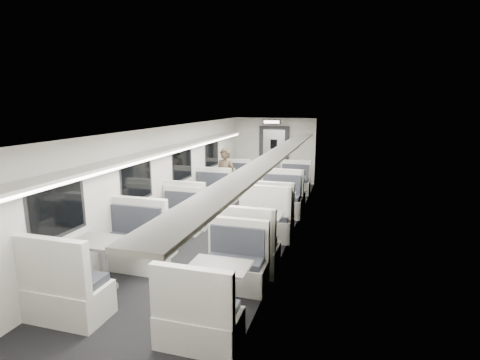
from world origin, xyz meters
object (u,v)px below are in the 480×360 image
Objects in this scene: booth_left_a at (229,185)px; booth_right_c at (257,233)px; booth_left_d at (104,264)px; booth_right_b at (274,209)px; booth_left_c at (166,227)px; passenger at (225,178)px; booth_right_a at (291,187)px; vestibule_door at (274,155)px; booth_right_d at (220,288)px; exit_sign at (272,122)px; booth_left_b at (201,202)px.

booth_right_c is at bearing -65.14° from booth_left_a.
booth_left_a is at bearing 90.00° from booth_left_d.
booth_right_b reaches higher than booth_left_a.
booth_left_d is at bearing -90.00° from booth_left_c.
booth_left_a is 4.33m from booth_left_c.
booth_left_c is at bearing -84.12° from passenger.
booth_right_b is at bearing -26.80° from passenger.
booth_left_a is 6.44m from booth_left_d.
booth_right_a is 0.88× the size of booth_right_b.
booth_right_b is 0.99× the size of booth_right_c.
booth_left_d is 2.92m from booth_right_c.
booth_right_d is at bearing -83.63° from vestibule_door.
exit_sign is at bearing 99.17° from booth_right_c.
booth_left_b is 3.21m from booth_right_a.
booth_right_a is at bearing 73.07° from booth_left_d.
booth_left_a is 4.76m from booth_right_c.
booth_right_a is (2.00, 0.13, 0.01)m from booth_left_a.
booth_left_b reaches higher than booth_left_c.
exit_sign reaches higher than vestibule_door.
vestibule_door reaches higher than booth_right_a.
booth_left_a is at bearing -112.88° from vestibule_door.
exit_sign reaches higher than booth_right_b.
booth_right_a is at bearing 49.82° from passenger.
booth_right_c is at bearing -44.03° from booth_left_b.
booth_right_c reaches higher than booth_right_d.
exit_sign is (-1.00, 8.46, 1.91)m from booth_right_d.
booth_right_a is 0.87× the size of booth_right_c.
booth_left_a is 2.00m from booth_right_a.
booth_left_a is 0.95× the size of booth_right_d.
booth_right_c is (2.00, -1.93, 0.03)m from booth_left_b.
booth_right_c is 1.10× the size of vestibule_door.
vestibule_door is at bearing 81.51° from booth_left_c.
booth_right_c is at bearing -90.00° from booth_right_b.
exit_sign reaches higher than booth_right_d.
vestibule_door reaches higher than booth_left_b.
booth_left_b is 1.10× the size of booth_left_c.
booth_left_d is 2.01m from booth_right_d.
booth_right_d is 5.64m from passenger.
passenger is at bearing 107.69° from booth_right_d.
booth_left_a is 1.01× the size of booth_left_c.
exit_sign reaches higher than passenger.
vestibule_door is at bearing 98.51° from booth_right_c.
booth_left_b is at bearing 90.00° from booth_left_c.
vestibule_door reaches higher than booth_right_c.
booth_left_a reaches higher than booth_left_c.
vestibule_door is at bearing 114.09° from booth_right_a.
booth_right_a is (2.00, 2.52, -0.02)m from booth_left_b.
booth_right_b is at bearing 90.00° from booth_right_d.
booth_left_d is (0.00, -4.06, 0.03)m from booth_left_b.
passenger reaches higher than booth_left_d.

